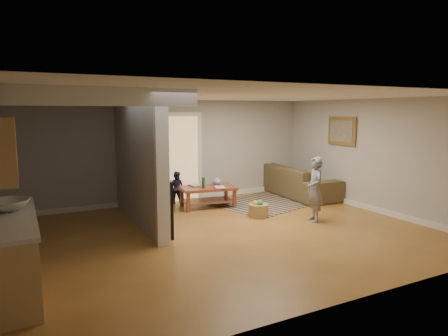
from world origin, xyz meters
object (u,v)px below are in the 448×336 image
(speaker_left, at_px, (170,211))
(child, at_px, (314,221))
(coffee_table, at_px, (209,191))
(speaker_right, at_px, (148,195))
(sofa, at_px, (295,195))
(toy_basket, at_px, (258,210))
(toddler, at_px, (177,203))
(tv_console, at_px, (149,181))

(speaker_left, height_order, child, speaker_left)
(coffee_table, relative_size, child, 1.01)
(speaker_right, height_order, child, speaker_right)
(sofa, distance_m, toy_basket, 2.56)
(sofa, relative_size, toddler, 3.44)
(sofa, bearing_deg, speaker_left, 118.50)
(tv_console, height_order, toy_basket, tv_console)
(tv_console, distance_m, speaker_right, 0.85)
(speaker_left, xyz_separation_m, toddler, (1.09, 2.56, -0.51))
(coffee_table, xyz_separation_m, speaker_right, (-1.62, -0.61, 0.19))
(sofa, xyz_separation_m, toddler, (-3.19, 0.50, 0.00))
(speaker_left, relative_size, speaker_right, 0.91)
(coffee_table, bearing_deg, sofa, 4.16)
(sofa, distance_m, coffee_table, 2.69)
(coffee_table, bearing_deg, tv_console, 172.05)
(speaker_right, bearing_deg, tv_console, 82.54)
(tv_console, height_order, speaker_left, tv_console)
(toy_basket, xyz_separation_m, toddler, (-1.10, 1.97, -0.15))
(sofa, bearing_deg, toddler, 83.85)
(tv_console, bearing_deg, child, -50.19)
(coffee_table, distance_m, toddler, 0.95)
(speaker_right, bearing_deg, sofa, 21.53)
(speaker_right, bearing_deg, child, -15.21)
(tv_console, xyz_separation_m, speaker_right, (-0.26, -0.80, -0.13))
(speaker_right, height_order, toy_basket, speaker_right)
(speaker_left, distance_m, toy_basket, 2.29)
(coffee_table, relative_size, toy_basket, 3.17)
(sofa, height_order, tv_console, tv_console)
(coffee_table, distance_m, child, 2.54)
(toy_basket, bearing_deg, coffee_table, 113.94)
(sofa, xyz_separation_m, child, (-1.26, -2.28, 0.00))
(child, bearing_deg, coffee_table, -127.33)
(coffee_table, bearing_deg, speaker_right, -159.46)
(speaker_left, xyz_separation_m, toy_basket, (2.19, 0.59, -0.36))
(coffee_table, height_order, child, coffee_table)
(tv_console, bearing_deg, coffee_table, -18.54)
(sofa, relative_size, tv_console, 2.11)
(sofa, xyz_separation_m, speaker_right, (-4.28, -0.80, 0.57))
(child, bearing_deg, toddler, -126.37)
(coffee_table, relative_size, tv_console, 1.04)
(sofa, bearing_deg, coffee_table, 96.93)
(tv_console, relative_size, toy_basket, 3.06)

